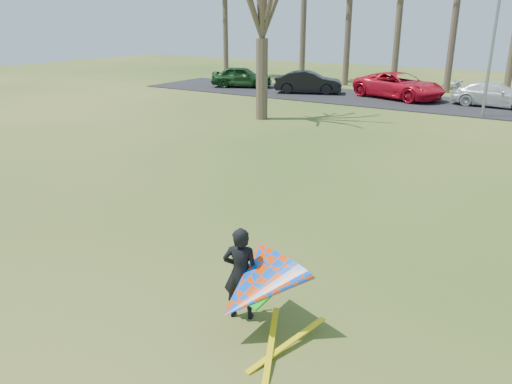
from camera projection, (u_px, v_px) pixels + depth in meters
The scene contains 8 objects.
ground at pixel (208, 263), 11.14m from camera, with size 100.00×100.00×0.00m, color #1E4C10.
parking_strip at pixel (456, 106), 30.97m from camera, with size 46.00×7.00×0.06m, color black.
streetlight at pixel (498, 33), 26.03m from camera, with size 2.28×0.18×8.00m.
car_0 at pixel (242, 77), 38.93m from camera, with size 1.89×4.70×1.60m, color #183C18.
car_1 at pixel (308, 82), 35.76m from camera, with size 1.66×4.75×1.56m, color black.
car_2 at pixel (399, 86), 33.37m from camera, with size 2.85×6.18×1.72m, color red.
car_3 at pixel (495, 95), 30.35m from camera, with size 2.01×4.95×1.44m, color silver.
kite_flyer at pixel (253, 286), 8.50m from camera, with size 2.13×2.39×2.02m.
Camera 1 is at (6.32, -7.81, 5.17)m, focal length 35.00 mm.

